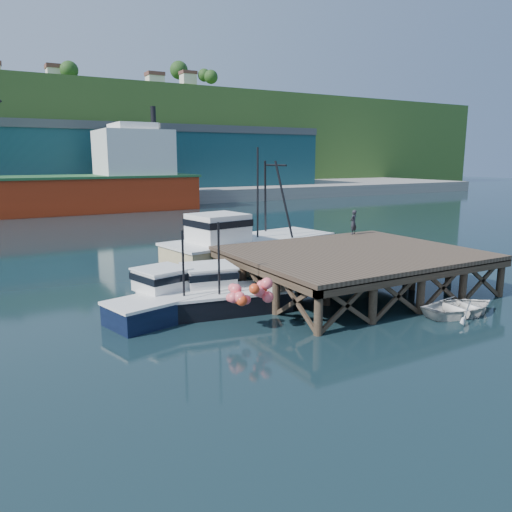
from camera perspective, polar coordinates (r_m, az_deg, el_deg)
ground at (r=23.99m, az=0.71°, el=-5.58°), size 300.00×300.00×0.00m
wharf at (r=26.53m, az=11.23°, el=0.15°), size 12.00×10.00×2.62m
far_quay at (r=90.74m, az=-22.47°, el=6.60°), size 160.00×40.00×2.00m
warehouse_mid at (r=85.59m, az=-22.29°, el=10.08°), size 28.00×16.00×9.00m
warehouse_right at (r=94.48m, az=-3.66°, el=10.90°), size 30.00×16.00×9.00m
cargo_ship at (r=67.97m, az=-27.23°, el=6.92°), size 55.50×10.00×13.75m
hillside at (r=120.43m, az=-24.77°, el=12.12°), size 220.00×50.00×22.00m
boat_navy at (r=22.66m, az=-9.54°, el=-4.68°), size 6.60×4.20×3.90m
boat_black at (r=23.03m, az=-4.84°, el=-4.34°), size 7.11×5.91×4.20m
trawler at (r=31.54m, az=-1.01°, el=1.39°), size 11.78×5.83×7.55m
dinghy at (r=24.11m, az=22.34°, el=-5.41°), size 3.92×2.97×0.77m
dockworker at (r=32.26m, az=11.07°, el=3.81°), size 0.66×0.55×1.54m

